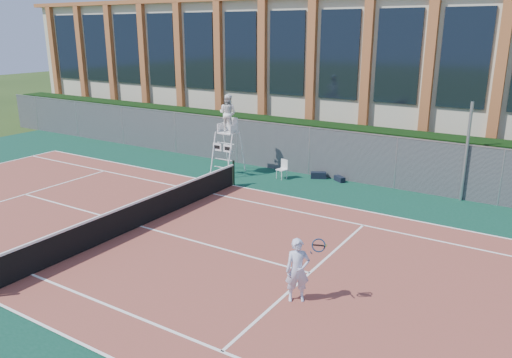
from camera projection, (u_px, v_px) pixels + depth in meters
The scene contains 13 objects.
ground at pixel (140, 227), 16.95m from camera, with size 120.00×120.00×0.00m, color #233814.
apron at pixel (160, 218), 17.76m from camera, with size 36.00×20.00×0.01m, color #0C3727.
tennis_court at pixel (140, 226), 16.94m from camera, with size 23.77×10.97×0.02m, color brown.
tennis_net at pixel (139, 212), 16.79m from camera, with size 0.10×11.30×1.10m.
fence at pixel (271, 146), 23.77m from camera, with size 40.00×0.06×2.20m, color #595E60, non-canonical shape.
hedge at pixel (284, 142), 24.74m from camera, with size 40.00×1.40×2.20m, color black.
building at pixel (348, 69), 30.31m from camera, with size 45.00×10.60×8.22m.
steel_pole at pixel (466, 152), 19.02m from camera, with size 0.12×0.12×3.88m, color #9EA0A5.
umpire_chair at pixel (228, 115), 22.54m from camera, with size 1.04×1.59×3.71m.
plastic_chair at pixel (283, 167), 22.32m from camera, with size 0.48×0.48×0.86m.
sports_bag_near at pixel (318, 175), 22.41m from camera, with size 0.69×0.28×0.29m, color black.
sports_bag_far at pixel (339, 179), 21.98m from camera, with size 0.56×0.24×0.23m, color black.
tennis_player at pixel (298, 270), 12.08m from camera, with size 0.97×0.76×1.64m.
Camera 1 is at (11.72, -11.25, 6.44)m, focal length 35.00 mm.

